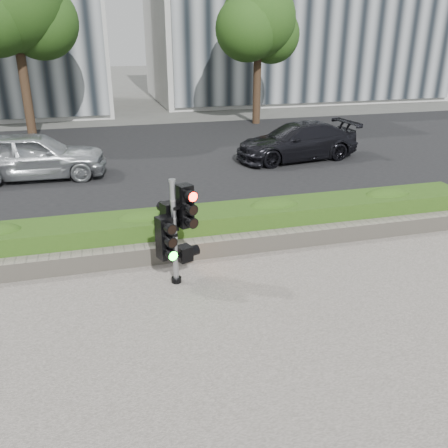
% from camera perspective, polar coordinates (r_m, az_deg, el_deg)
% --- Properties ---
extents(ground, '(120.00, 120.00, 0.00)m').
position_cam_1_polar(ground, '(7.70, 2.09, -9.85)').
color(ground, '#51514C').
rests_on(ground, ground).
extents(sidewalk, '(16.00, 11.00, 0.03)m').
position_cam_1_polar(sidewalk, '(5.85, 9.87, -22.17)').
color(sidewalk, '#9E9389').
rests_on(sidewalk, ground).
extents(road, '(60.00, 13.00, 0.02)m').
position_cam_1_polar(road, '(16.85, -8.03, 7.90)').
color(road, black).
rests_on(road, ground).
extents(curb, '(60.00, 0.25, 0.12)m').
position_cam_1_polar(curb, '(10.39, -3.01, -0.66)').
color(curb, gray).
rests_on(curb, ground).
extents(stone_wall, '(12.00, 0.32, 0.34)m').
position_cam_1_polar(stone_wall, '(9.22, -1.36, -2.76)').
color(stone_wall, gray).
rests_on(stone_wall, sidewalk).
extents(hedge, '(12.00, 1.00, 0.68)m').
position_cam_1_polar(hedge, '(9.73, -2.29, -0.30)').
color(hedge, '#4F7E26').
rests_on(hedge, sidewalk).
extents(building_right, '(18.00, 10.00, 12.00)m').
position_cam_1_polar(building_right, '(33.88, 8.19, 25.12)').
color(building_right, '#B7B7B2').
rests_on(building_right, ground).
extents(tree_left, '(4.61, 4.03, 7.34)m').
position_cam_1_polar(tree_left, '(20.97, -24.10, 22.99)').
color(tree_left, black).
rests_on(tree_left, ground).
extents(tree_right, '(4.10, 3.58, 6.53)m').
position_cam_1_polar(tree_right, '(23.03, 4.09, 23.03)').
color(tree_right, black).
rests_on(tree_right, ground).
extents(traffic_signal, '(0.68, 0.59, 1.86)m').
position_cam_1_polar(traffic_signal, '(7.95, -5.96, -0.31)').
color(traffic_signal, black).
rests_on(traffic_signal, sidewalk).
extents(car_silver, '(4.16, 1.80, 1.40)m').
position_cam_1_polar(car_silver, '(15.11, -21.90, 7.66)').
color(car_silver, silver).
rests_on(car_silver, road).
extents(car_dark, '(4.44, 2.25, 1.23)m').
position_cam_1_polar(car_dark, '(16.51, 8.75, 9.80)').
color(car_dark, black).
rests_on(car_dark, road).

